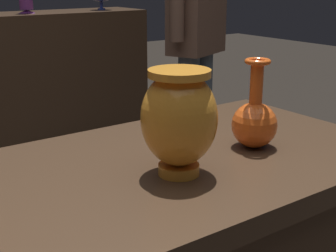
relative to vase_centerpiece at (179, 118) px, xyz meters
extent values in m
cube|color=#422D1E|center=(0.00, 0.08, -0.15)|extent=(1.20, 0.64, 0.05)
cylinder|color=orange|center=(0.00, 0.00, -0.12)|extent=(0.09, 0.09, 0.02)
ellipsoid|color=orange|center=(0.00, 0.00, 0.00)|extent=(0.16, 0.16, 0.21)
cylinder|color=orange|center=(0.00, 0.00, 0.10)|extent=(0.13, 0.13, 0.02)
sphere|color=#E55B1E|center=(0.26, 0.03, -0.07)|extent=(0.11, 0.11, 0.11)
cylinder|color=#E55B1E|center=(0.26, 0.03, 0.03)|extent=(0.03, 0.03, 0.11)
torus|color=#E55B1E|center=(0.26, 0.03, 0.09)|extent=(0.06, 0.06, 0.01)
cylinder|color=#2D429E|center=(1.04, 2.24, 0.07)|extent=(0.05, 0.05, 0.01)
cylinder|color=#2D429E|center=(1.04, 2.24, 0.10)|extent=(0.02, 0.02, 0.05)
cone|color=#7A388E|center=(0.52, 2.25, 0.07)|extent=(0.10, 0.10, 0.02)
cylinder|color=slate|center=(1.07, 1.20, -0.51)|extent=(0.11, 0.11, 0.83)
cylinder|color=slate|center=(0.93, 1.14, -0.51)|extent=(0.11, 0.11, 0.83)
camera|label=1|loc=(-0.60, -0.79, 0.29)|focal=52.49mm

